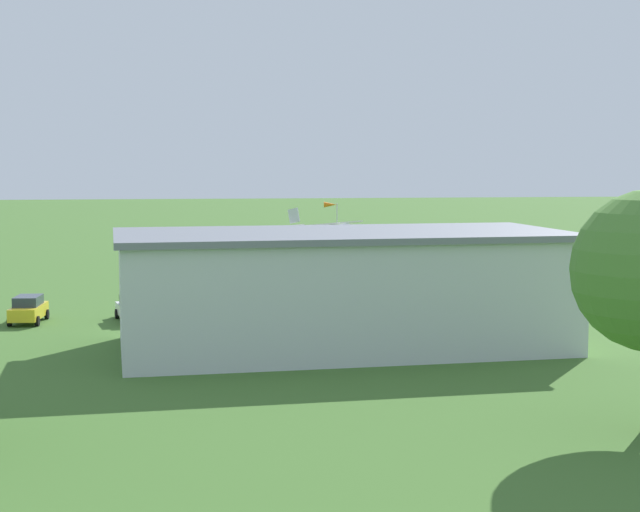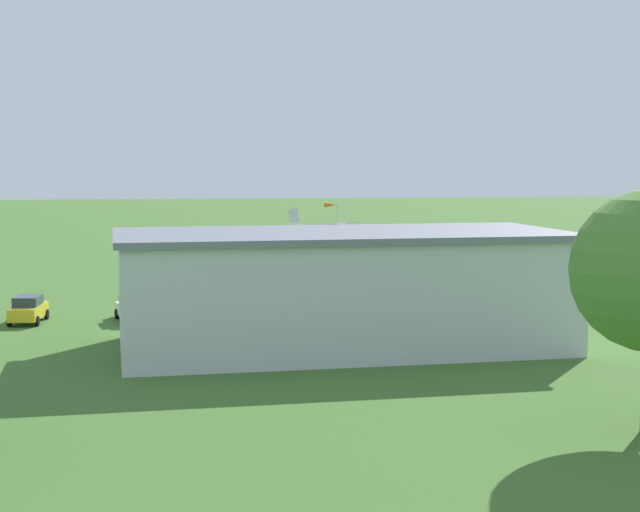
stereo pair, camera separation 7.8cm
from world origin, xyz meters
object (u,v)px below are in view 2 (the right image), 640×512
at_px(car_orange, 461,297).
at_px(person_near_hangar_door, 130,303).
at_px(biplane, 321,233).
at_px(car_yellow, 28,309).
at_px(person_beside_truck, 187,296).
at_px(car_white, 134,308).
at_px(person_at_fence_line, 249,296).
at_px(person_walking_on_apron, 226,304).
at_px(hangar, 341,289).
at_px(person_crossing_taxiway, 164,294).
at_px(windsock, 332,209).

xyz_separation_m(car_orange, person_near_hangar_door, (22.92, -0.92, -0.08)).
bearing_deg(biplane, car_yellow, 45.08).
xyz_separation_m(car_orange, person_beside_truck, (19.03, -3.37, -0.06)).
bearing_deg(car_yellow, person_beside_truck, -153.08).
xyz_separation_m(car_white, person_at_fence_line, (-7.82, -4.60, 0.03)).
distance_m(car_white, person_walking_on_apron, 6.21).
xyz_separation_m(hangar, car_white, (11.73, -10.91, -2.40)).
xyz_separation_m(car_orange, person_at_fence_line, (14.68, -2.34, 0.02)).
bearing_deg(car_orange, person_walking_on_apron, 2.58).
xyz_separation_m(car_yellow, person_near_hangar_door, (-6.28, -2.72, -0.10)).
bearing_deg(person_crossing_taxiway, car_orange, 167.18).
height_order(car_orange, person_beside_truck, car_orange).
height_order(person_beside_truck, windsock, windsock).
bearing_deg(car_yellow, person_near_hangar_door, -156.59).
bearing_deg(person_crossing_taxiway, car_white, 75.21).
bearing_deg(person_near_hangar_door, person_at_fence_line, -170.28).
distance_m(car_white, person_crossing_taxiway, 7.20).
xyz_separation_m(biplane, windsock, (-2.97, -12.73, 1.57)).
distance_m(person_crossing_taxiway, person_at_fence_line, 6.44).
distance_m(hangar, person_beside_truck, 18.65).
xyz_separation_m(person_crossing_taxiway, person_near_hangar_door, (2.26, 3.78, -0.05)).
relative_size(hangar, person_near_hangar_door, 15.96).
height_order(person_at_fence_line, windsock, windsock).
height_order(hangar, person_walking_on_apron, hangar).
relative_size(hangar, person_walking_on_apron, 16.41).
relative_size(person_beside_truck, windsock, 0.26).
bearing_deg(hangar, biplane, -96.70).
height_order(car_white, person_at_fence_line, person_at_fence_line).
relative_size(person_near_hangar_door, windsock, 0.25).
bearing_deg(person_beside_truck, person_walking_on_apron, 121.74).
height_order(car_orange, person_walking_on_apron, car_orange).
xyz_separation_m(car_yellow, person_beside_truck, (-10.18, -5.17, -0.08)).
distance_m(person_walking_on_apron, person_beside_truck, 4.83).
height_order(hangar, car_yellow, hangar).
distance_m(biplane, car_white, 27.97).
xyz_separation_m(person_walking_on_apron, windsock, (-12.66, -34.15, 4.77)).
bearing_deg(person_beside_truck, car_white, 58.34).
distance_m(car_white, car_yellow, 6.72).
bearing_deg(car_orange, person_crossing_taxiway, -12.82).
height_order(biplane, person_walking_on_apron, biplane).
bearing_deg(person_crossing_taxiway, person_walking_on_apron, 127.50).
distance_m(car_orange, car_white, 22.61).
distance_m(car_orange, car_yellow, 29.26).
bearing_deg(windsock, car_white, 62.36).
height_order(biplane, car_orange, biplane).
distance_m(biplane, car_orange, 21.98).
xyz_separation_m(person_near_hangar_door, person_beside_truck, (-3.90, -2.45, 0.02)).
height_order(hangar, car_white, hangar).
height_order(biplane, windsock, windsock).
height_order(hangar, person_crossing_taxiway, hangar).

